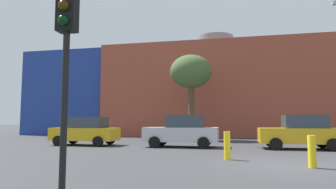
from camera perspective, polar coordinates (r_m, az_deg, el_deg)
ground_plane at (r=10.63m, az=21.39°, el=-12.58°), size 200.00×200.00×0.00m
building_backdrop at (r=33.23m, az=9.32°, el=0.14°), size 40.24×13.21×10.92m
parked_car_0 at (r=18.59m, az=-15.55°, el=-6.83°), size 3.91×1.92×1.69m
parked_car_1 at (r=16.71m, az=2.80°, el=-7.08°), size 4.10×2.01×1.78m
parked_car_2 at (r=16.87m, az=24.29°, el=-6.64°), size 4.06×2.00×1.76m
traffic_light_near_left at (r=5.83m, az=-19.11°, el=9.97°), size 0.37×0.37×3.98m
bare_tree_1 at (r=23.45m, az=4.45°, el=4.17°), size 3.30×3.30×6.68m
bollard_yellow_0 at (r=11.47m, az=11.34°, el=-9.62°), size 0.24×0.24×1.05m
bollard_yellow_1 at (r=10.29m, az=26.06°, el=-9.88°), size 0.24×0.24×1.00m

